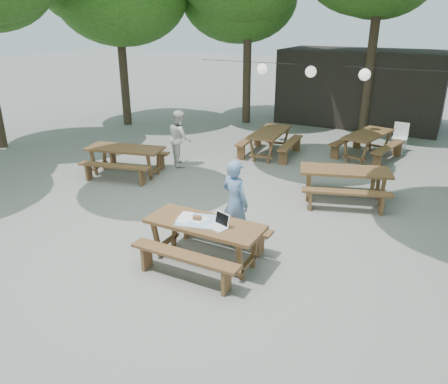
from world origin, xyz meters
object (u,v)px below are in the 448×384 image
at_px(woman, 235,203).
at_px(plastic_chair, 398,144).
at_px(picnic_table_nw, 126,161).
at_px(main_picnic_table, 205,242).
at_px(second_person, 180,138).

bearing_deg(woman, plastic_chair, -85.77).
height_order(picnic_table_nw, woman, woman).
height_order(woman, plastic_chair, woman).
relative_size(main_picnic_table, plastic_chair, 2.22).
bearing_deg(picnic_table_nw, plastic_chair, 29.56).
distance_m(picnic_table_nw, woman, 4.76).
bearing_deg(main_picnic_table, woman, 81.16).
xyz_separation_m(picnic_table_nw, plastic_chair, (6.14, 5.65, -0.13)).
xyz_separation_m(second_person, plastic_chair, (5.33, 4.25, -0.52)).
relative_size(picnic_table_nw, plastic_chair, 2.45).
distance_m(picnic_table_nw, plastic_chair, 8.35).
xyz_separation_m(woman, second_person, (-3.45, 3.45, -0.03)).
distance_m(main_picnic_table, woman, 0.98).
xyz_separation_m(main_picnic_table, picnic_table_nw, (-4.13, 2.93, 0.00)).
bearing_deg(second_person, main_picnic_table, 176.20).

